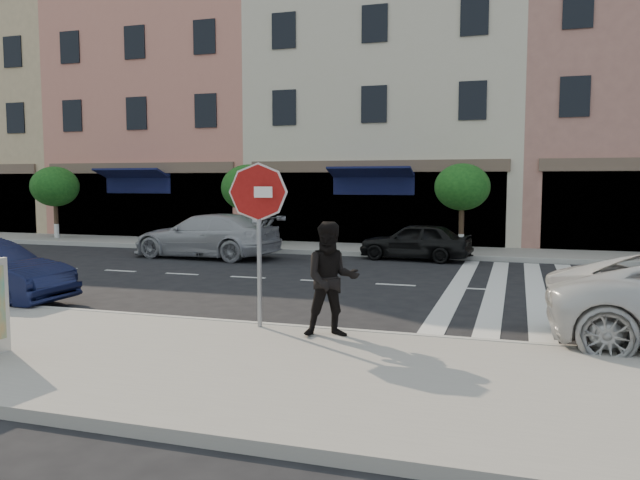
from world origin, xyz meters
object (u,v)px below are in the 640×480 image
Objects in this scene: stop_sign at (258,209)px; walker at (331,279)px; car_far_left at (206,236)px; car_far_mid at (415,241)px.

walker is at bearing -16.68° from stop_sign.
car_far_mid is (6.82, 1.50, -0.12)m from car_far_left.
car_far_left is at bearing -71.57° from car_far_mid.
car_far_mid is at bearing 69.73° from walker.
stop_sign reaches higher than car_far_mid.
walker is 0.50× the size of car_far_mid.
walker is 12.04m from car_far_left.
walker reaches higher than car_far_mid.
car_far_left is (-7.25, 9.60, -0.31)m from walker.
walker is 0.35× the size of car_far_left.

